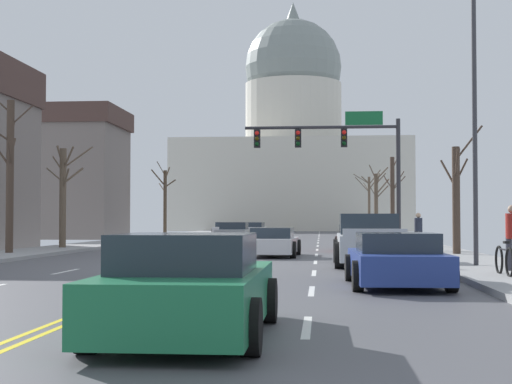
% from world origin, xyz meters
% --- Properties ---
extents(ground, '(20.00, 180.00, 0.20)m').
position_xyz_m(ground, '(0.00, -0.00, 0.02)').
color(ground, '#4F4F54').
extents(signal_gantry, '(7.91, 0.41, 6.82)m').
position_xyz_m(signal_gantry, '(4.78, 14.48, 5.06)').
color(signal_gantry, '#28282D').
rests_on(signal_gantry, ground).
extents(street_lamp_right, '(2.51, 0.24, 8.50)m').
position_xyz_m(street_lamp_right, '(7.88, -1.62, 5.16)').
color(street_lamp_right, '#333338').
rests_on(street_lamp_right, ground).
extents(capitol_building, '(29.34, 23.35, 30.63)m').
position_xyz_m(capitol_building, '(0.00, 76.78, 9.91)').
color(capitol_building, beige).
rests_on(capitol_building, ground).
extents(sedan_near_00, '(2.07, 4.50, 1.23)m').
position_xyz_m(sedan_near_00, '(5.32, 11.25, 0.58)').
color(sedan_near_00, '#B71414').
rests_on(sedan_near_00, ground).
extents(sedan_near_01, '(2.11, 4.35, 1.14)m').
position_xyz_m(sedan_near_01, '(1.80, 5.70, 0.54)').
color(sedan_near_01, silver).
rests_on(sedan_near_01, ground).
extents(pickup_truck_near_02, '(2.29, 5.23, 1.66)m').
position_xyz_m(pickup_truck_near_02, '(5.24, 0.29, 0.74)').
color(pickup_truck_near_02, '#ADB2B7').
rests_on(pickup_truck_near_02, ground).
extents(sedan_near_03, '(2.19, 4.35, 1.18)m').
position_xyz_m(sedan_near_03, '(5.36, -7.23, 0.56)').
color(sedan_near_03, navy).
rests_on(sedan_near_03, ground).
extents(sedan_near_04, '(2.06, 4.33, 1.31)m').
position_xyz_m(sedan_near_04, '(2.03, -14.72, 0.60)').
color(sedan_near_04, '#1E7247').
rests_on(sedan_near_04, ground).
extents(sedan_oncoming_00, '(2.07, 4.55, 1.27)m').
position_xyz_m(sedan_oncoming_00, '(-1.74, 22.73, 0.60)').
color(sedan_oncoming_00, '#9EA3A8').
rests_on(sedan_oncoming_00, ground).
extents(sedan_oncoming_01, '(2.22, 4.54, 1.20)m').
position_xyz_m(sedan_oncoming_01, '(-1.81, 36.52, 0.58)').
color(sedan_oncoming_01, silver).
rests_on(sedan_oncoming_01, ground).
extents(sedan_oncoming_02, '(1.95, 4.54, 1.17)m').
position_xyz_m(sedan_oncoming_02, '(-5.18, 44.95, 0.55)').
color(sedan_oncoming_02, silver).
rests_on(sedan_oncoming_02, ground).
extents(flank_building_00, '(13.13, 7.54, 9.84)m').
position_xyz_m(flank_building_00, '(-17.88, 31.73, 4.97)').
color(flank_building_00, slate).
rests_on(flank_building_00, ground).
extents(bare_tree_00, '(1.96, 2.69, 5.67)m').
position_xyz_m(bare_tree_00, '(8.14, 37.17, 2.94)').
color(bare_tree_00, brown).
rests_on(bare_tree_00, ground).
extents(bare_tree_01, '(2.29, 1.68, 4.88)m').
position_xyz_m(bare_tree_01, '(-8.51, 10.81, 2.68)').
color(bare_tree_01, brown).
rests_on(bare_tree_01, ground).
extents(bare_tree_02, '(1.49, 2.34, 5.91)m').
position_xyz_m(bare_tree_02, '(8.51, 27.55, 3.00)').
color(bare_tree_02, '#423328').
rests_on(bare_tree_02, ground).
extents(bare_tree_03, '(2.15, 3.18, 5.89)m').
position_xyz_m(bare_tree_03, '(-8.94, 36.30, 3.12)').
color(bare_tree_03, '#4C3D2D').
rests_on(bare_tree_03, ground).
extents(bare_tree_04, '(2.66, 2.06, 6.04)m').
position_xyz_m(bare_tree_04, '(8.22, 48.32, 3.21)').
color(bare_tree_04, brown).
rests_on(bare_tree_04, ground).
extents(bare_tree_05, '(1.90, 2.15, 6.29)m').
position_xyz_m(bare_tree_05, '(-8.73, 5.08, 3.35)').
color(bare_tree_05, '#423328').
rests_on(bare_tree_05, ground).
extents(bare_tree_06, '(1.42, 2.21, 4.90)m').
position_xyz_m(bare_tree_06, '(8.91, 5.58, 2.38)').
color(bare_tree_06, '#423328').
rests_on(bare_tree_06, ground).
extents(pedestrian_00, '(0.35, 0.34, 1.61)m').
position_xyz_m(pedestrian_00, '(7.89, 9.04, 1.03)').
color(pedestrian_00, black).
rests_on(pedestrian_00, ground).
extents(pedestrian_01, '(0.35, 0.34, 1.71)m').
position_xyz_m(pedestrian_01, '(8.68, -3.90, 1.09)').
color(pedestrian_01, '#33333D').
rests_on(pedestrian_01, ground).
extents(bicycle_parked, '(0.12, 1.77, 0.85)m').
position_xyz_m(bicycle_parked, '(8.09, -5.49, 0.49)').
color(bicycle_parked, black).
rests_on(bicycle_parked, ground).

